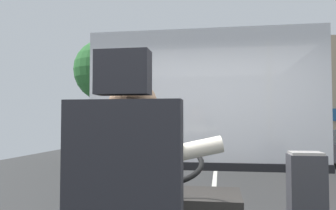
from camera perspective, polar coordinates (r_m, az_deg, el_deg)
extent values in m
cube|color=#303030|center=(10.79, 8.06, -11.65)|extent=(18.00, 44.00, 0.05)
cube|color=silver|center=(10.79, 8.06, -11.51)|extent=(0.12, 39.60, 0.00)
cube|color=#28282D|center=(1.38, -7.79, -12.91)|extent=(0.48, 0.10, 0.66)
cube|color=#28282D|center=(1.37, -7.67, 5.48)|extent=(0.22, 0.10, 0.18)
cylinder|color=silver|center=(1.54, -6.05, -13.89)|extent=(0.34, 0.34, 0.55)
cube|color=#70934C|center=(1.70, -4.47, -10.58)|extent=(0.06, 0.01, 0.34)
sphere|color=#A37A5B|center=(1.51, -5.98, 0.14)|extent=(0.22, 0.22, 0.22)
cylinder|color=silver|center=(1.78, -0.24, -8.60)|extent=(0.61, 0.20, 0.21)
cylinder|color=silver|center=(1.83, -6.96, -8.44)|extent=(0.61, 0.20, 0.21)
cylinder|color=black|center=(2.45, -0.44, -13.97)|extent=(0.07, 0.21, 0.39)
torus|color=black|center=(2.35, -0.72, -9.95)|extent=(0.56, 0.53, 0.24)
cylinder|color=black|center=(2.35, -0.72, -9.95)|extent=(0.16, 0.16, 0.08)
cube|color=#333338|center=(2.81, 22.59, -15.20)|extent=(0.26, 0.21, 0.72)
cube|color=#9E9993|center=(2.75, 22.45, -7.60)|extent=(0.23, 0.19, 0.02)
cube|color=silver|center=(3.49, 6.17, 1.77)|extent=(2.50, 0.01, 1.40)
cube|color=black|center=(3.51, 6.24, -10.35)|extent=(2.50, 0.08, 0.08)
cylinder|color=#4C3828|center=(13.54, -10.77, -3.58)|extent=(0.31, 0.31, 2.88)
sphere|color=#29662D|center=(13.69, -10.69, 5.84)|extent=(2.47, 2.47, 2.47)
cube|color=tan|center=(19.84, 20.67, 1.21)|extent=(9.40, 4.06, 5.89)
cube|color=#235184|center=(17.76, 22.10, -1.56)|extent=(9.03, 0.12, 0.60)
cylinder|color=black|center=(14.33, 24.41, -8.10)|extent=(0.14, 0.50, 0.50)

